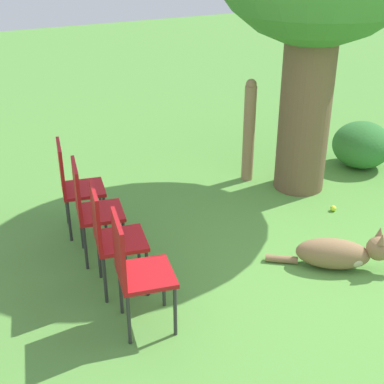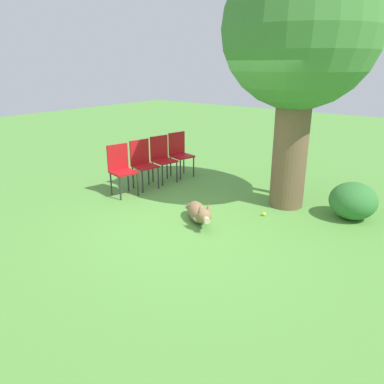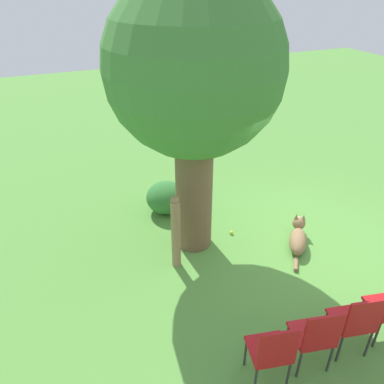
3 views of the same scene
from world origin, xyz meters
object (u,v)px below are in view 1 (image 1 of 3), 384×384
object	(u,v)px
red_chair_1	(110,232)
red_chair_2	(90,205)
tennis_ball	(333,208)
fence_post	(249,130)
dog	(342,253)
red_chair_0	(134,266)
red_chair_3	(74,182)

from	to	relation	value
red_chair_1	red_chair_2	bearing A→B (deg)	100.50
tennis_ball	fence_post	bearing A→B (deg)	107.26
dog	fence_post	world-z (taller)	fence_post
red_chair_0	red_chair_3	world-z (taller)	same
dog	tennis_ball	bearing A→B (deg)	88.91
dog	fence_post	distance (m)	2.18
fence_post	tennis_ball	distance (m)	1.40
red_chair_2	red_chair_3	distance (m)	0.57
fence_post	red_chair_2	distance (m)	2.45
red_chair_0	red_chair_1	bearing A→B (deg)	100.50
dog	red_chair_3	bearing A→B (deg)	174.18
fence_post	red_chair_0	distance (m)	3.05
red_chair_0	red_chair_1	world-z (taller)	same
fence_post	dog	bearing A→B (deg)	-99.42
red_chair_1	red_chair_3	xyz separation A→B (m)	(0.04, 1.13, 0.00)
fence_post	red_chair_0	size ratio (longest dim) A/B	1.31
red_chair_0	red_chair_2	distance (m)	1.13
red_chair_0	red_chair_1	distance (m)	0.57
fence_post	red_chair_0	world-z (taller)	fence_post
red_chair_2	tennis_ball	world-z (taller)	red_chair_2
red_chair_2	red_chair_1	bearing A→B (deg)	-79.50
red_chair_0	tennis_ball	distance (m)	2.87
red_chair_0	red_chair_1	size ratio (longest dim) A/B	1.00
dog	red_chair_1	world-z (taller)	red_chair_1
red_chair_2	red_chair_3	size ratio (longest dim) A/B	1.00
tennis_ball	red_chair_3	bearing A→B (deg)	160.17
red_chair_1	red_chair_2	distance (m)	0.57
dog	red_chair_1	bearing A→B (deg)	-162.23
red_chair_2	dog	bearing A→B (deg)	-20.81
red_chair_0	red_chair_3	size ratio (longest dim) A/B	1.00
fence_post	red_chair_1	size ratio (longest dim) A/B	1.31
fence_post	red_chair_1	distance (m)	2.71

